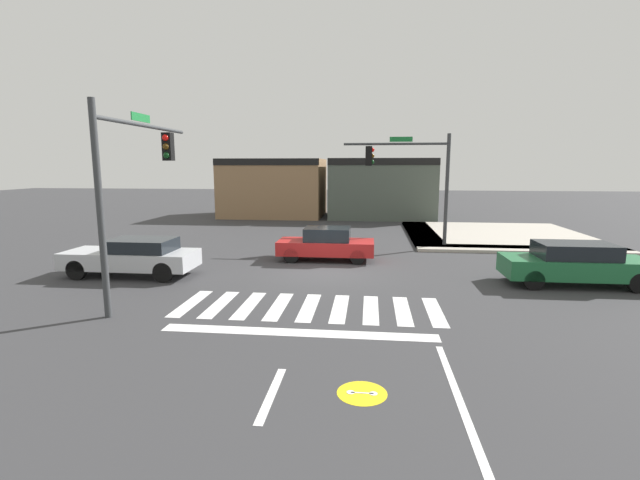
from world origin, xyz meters
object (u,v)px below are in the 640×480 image
(car_silver, at_px, (133,256))
(traffic_signal_northeast, at_px, (411,170))
(traffic_signal_southwest, at_px, (135,168))
(car_green, at_px, (575,264))
(car_red, at_px, (326,244))

(car_silver, bearing_deg, traffic_signal_northeast, -145.78)
(traffic_signal_northeast, xyz_separation_m, traffic_signal_southwest, (-8.93, -9.73, 0.13))
(car_silver, xyz_separation_m, car_green, (15.63, 0.40, 0.02))
(traffic_signal_northeast, bearing_deg, car_silver, 34.22)
(traffic_signal_northeast, relative_size, car_silver, 1.17)
(car_silver, relative_size, car_red, 1.16)
(traffic_signal_southwest, relative_size, car_silver, 1.20)
(traffic_signal_southwest, height_order, car_silver, traffic_signal_southwest)
(traffic_signal_northeast, relative_size, car_green, 1.18)
(traffic_signal_southwest, bearing_deg, traffic_signal_northeast, -42.55)
(traffic_signal_northeast, xyz_separation_m, car_red, (-3.79, -3.63, -3.13))
(car_green, bearing_deg, car_silver, 1.48)
(traffic_signal_southwest, xyz_separation_m, car_silver, (-1.68, 2.51, -3.23))
(car_red, bearing_deg, traffic_signal_southwest, -130.12)
(car_silver, distance_m, car_red, 7.70)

